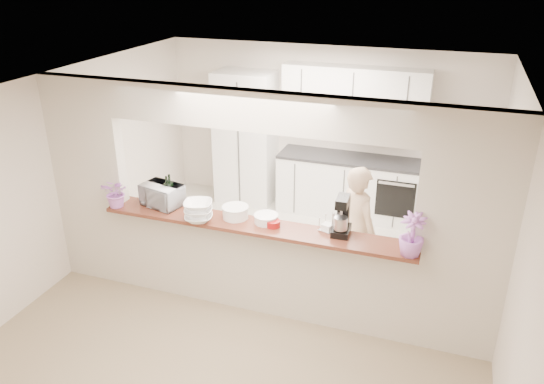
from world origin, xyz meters
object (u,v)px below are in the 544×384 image
at_px(stand_mixer, 342,217).
at_px(person, 357,229).
at_px(refrigerator, 462,178).
at_px(toaster_oven, 162,195).

height_order(stand_mixer, person, person).
relative_size(refrigerator, person, 1.11).
height_order(refrigerator, toaster_oven, refrigerator).
xyz_separation_m(refrigerator, toaster_oven, (-3.20, -2.60, 0.36)).
xyz_separation_m(refrigerator, person, (-1.10, -1.85, -0.08)).
bearing_deg(person, toaster_oven, 61.71).
relative_size(toaster_oven, person, 0.29).
bearing_deg(refrigerator, stand_mixer, -114.00).
bearing_deg(toaster_oven, stand_mixer, 13.10).
distance_m(refrigerator, person, 2.16).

